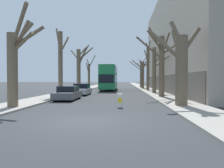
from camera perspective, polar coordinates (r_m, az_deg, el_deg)
The scene contains 18 objects.
ground_plane at distance 10.07m, azimuth -6.91°, elevation -9.68°, with size 300.00×300.00×0.00m, color #2B2D30.
sidewalk_left at distance 60.27m, azimuth -4.17°, elevation -0.56°, with size 2.87×120.00×0.12m, color gray.
sidewalk_right at distance 59.92m, azimuth 7.33°, elevation -0.57°, with size 2.87×120.00×0.12m, color gray.
building_facade_right at distance 35.94m, azimuth 20.87°, elevation 10.36°, with size 10.08×37.25×15.37m.
street_tree_left_0 at distance 15.47m, azimuth -24.06°, elevation 5.15°, with size 2.35×3.15×6.20m.
street_tree_left_1 at distance 25.40m, azimuth -13.31°, elevation 5.68°, with size 2.30×3.50×7.95m.
street_tree_left_2 at distance 35.53m, azimuth -8.55°, elevation 4.43°, with size 3.98×2.55×7.56m.
street_tree_left_3 at distance 45.11m, azimuth -6.04°, elevation 2.48°, with size 1.90×1.79×6.91m.
street_tree_right_0 at distance 15.92m, azimuth 17.41°, elevation 4.72°, with size 3.69×2.18×6.04m.
street_tree_right_1 at distance 23.41m, azimuth 12.70°, elevation 5.63°, with size 5.08×2.69×7.20m.
street_tree_right_2 at distance 29.72m, azimuth 11.23°, elevation 4.03°, with size 2.83×4.56×6.30m.
street_tree_right_3 at distance 37.07m, azimuth 9.35°, elevation 4.51°, with size 1.28×3.20×8.30m.
street_tree_right_4 at distance 44.38m, azimuth 8.00°, elevation 2.61°, with size 3.59×2.40×6.00m.
street_tree_right_5 at distance 51.13m, azimuth 7.51°, elevation 3.15°, with size 4.81×4.23×7.93m.
double_decker_bus at distance 38.83m, azimuth -0.80°, elevation 1.94°, with size 2.58×11.38×4.24m.
parked_car_0 at distance 20.68m, azimuth -11.44°, elevation -2.38°, with size 1.80×4.41×1.28m.
parked_car_1 at distance 27.05m, azimuth -7.93°, elevation -1.44°, with size 1.89×4.40×1.40m.
traffic_bollard at distance 14.84m, azimuth 2.07°, elevation -4.37°, with size 0.35×0.36×0.92m.
Camera 1 is at (1.75, -9.74, 1.90)m, focal length 35.00 mm.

